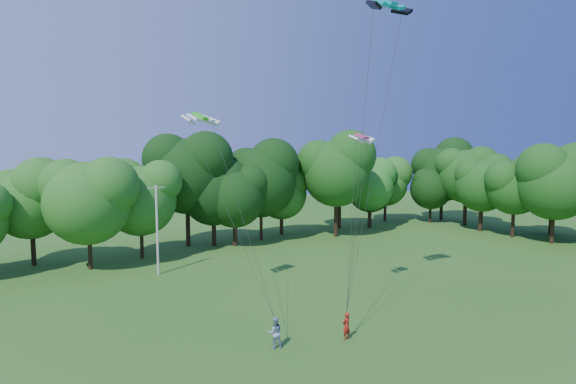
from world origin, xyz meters
TOP-DOWN VIEW (x-y plane):
  - utility_pole at (-3.24, 27.77)m, footprint 1.63×0.35m
  - kite_flyer_left at (2.00, 7.58)m, footprint 0.66×0.49m
  - kite_flyer_right at (-2.17, 8.93)m, footprint 1.06×0.95m
  - kite_teal at (7.91, 10.55)m, footprint 3.24×1.54m
  - kite_green at (-2.65, 18.45)m, footprint 3.03×2.08m
  - kite_pink at (7.38, 12.42)m, footprint 2.15×1.30m
  - tree_back_center at (6.10, 36.60)m, footprint 8.03×8.03m
  - tree_back_east at (29.95, 35.50)m, footprint 7.51×7.51m
  - tree_flank_east at (46.87, 18.45)m, footprint 6.85×6.85m

SIDE VIEW (x-z plane):
  - kite_flyer_left at x=2.00m, z-range 0.00..1.67m
  - kite_flyer_right at x=-2.17m, z-range 0.00..1.81m
  - utility_pole at x=-3.24m, z-range 0.12..8.29m
  - tree_flank_east at x=46.87m, z-range 1.24..11.21m
  - tree_back_east at x=29.95m, z-range 1.36..12.28m
  - tree_back_center at x=6.10m, z-range 1.45..13.13m
  - kite_pink at x=7.38m, z-range 12.12..12.59m
  - kite_green at x=-2.65m, z-range 13.46..14.10m
  - kite_teal at x=7.91m, z-range 21.02..21.78m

